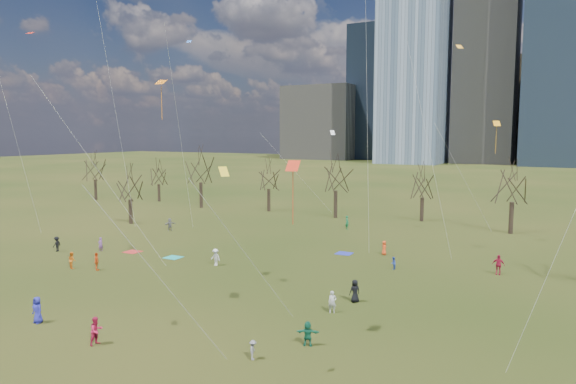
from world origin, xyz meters
The scene contains 23 objects.
ground centered at (0.00, 0.00, 0.00)m, with size 500.00×500.00×0.00m, color black.
downtown_skyline centered at (-2.43, 210.64, 39.01)m, with size 212.50×78.00×118.00m.
bare_tree_row centered at (-0.09, 37.22, 6.12)m, with size 113.04×29.80×9.50m.
blanket_teal centered at (-11.73, 9.48, 0.01)m, with size 1.60×1.50×0.03m, color teal.
blanket_navy centered at (2.75, 19.21, 0.01)m, with size 1.60×1.50×0.03m, color #232DA6.
blanket_crimson centered at (-17.14, 9.40, 0.01)m, with size 1.60×1.50×0.03m, color red.
person_0 centered at (-7.60, -8.59, 0.88)m, with size 0.86×0.56×1.76m, color #2628A6.
person_1 centered at (8.67, 2.30, 0.77)m, with size 0.56×0.37×1.53m, color silver.
person_2 centered at (-1.41, -9.24, 0.84)m, with size 0.82×0.64×1.68m, color #C21B46.
person_3 centered at (7.78, -6.63, 0.55)m, with size 0.71×0.41×1.11m, color slate.
person_4 centered at (-14.58, 2.42, 0.83)m, with size 0.97×0.40×1.66m, color #EA591A.
person_5 centered at (9.61, -3.54, 0.74)m, with size 1.37×0.43×1.47m, color #176B4D.
person_6 centered at (9.24, 5.15, 0.84)m, with size 0.82×0.54×1.68m, color black.
person_7 centered at (-20.33, 8.02, 0.75)m, with size 0.55×0.36×1.50m, color #804C98.
person_8 centered at (9.07, 15.48, 0.58)m, with size 0.56×0.44×1.15m, color #2A46B7.
person_9 centered at (-6.11, 8.95, 0.80)m, with size 1.04×0.60×1.60m, color silver.
person_10 centered at (17.72, 18.16, 0.88)m, with size 1.04×0.43×1.77m, color #B0193C.
person_11 centered at (-21.80, 20.60, 0.80)m, with size 1.48×0.47×1.60m, color slate.
person_12 centered at (6.56, 20.65, 0.72)m, with size 0.71×0.46×1.45m, color #F3491B.
person_13 centered at (-2.06, 32.15, 0.89)m, with size 0.65×0.43×1.78m, color #1A7643.
person_14 centered at (-17.14, 1.86, 0.78)m, with size 0.76×0.59×1.56m, color orange.
person_15 centered at (-24.36, 5.82, 0.79)m, with size 1.02×0.59×1.59m, color black.
kites_airborne centered at (5.93, 10.31, 14.13)m, with size 62.44×53.82×33.42m.
Camera 1 is at (22.17, -29.48, 12.31)m, focal length 32.00 mm.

